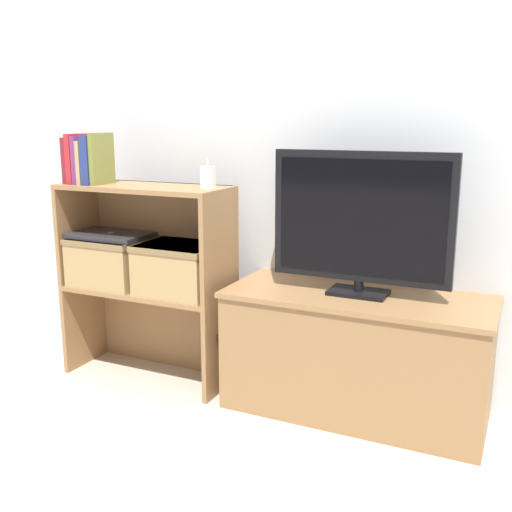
# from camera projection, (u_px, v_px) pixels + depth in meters

# --- Properties ---
(ground_plane) EXTENTS (16.00, 16.00, 0.00)m
(ground_plane) POSITION_uv_depth(u_px,v_px,m) (240.00, 412.00, 2.37)
(ground_plane) COLOR #BCB2A3
(wall_back) EXTENTS (10.00, 0.05, 2.40)m
(wall_back) POSITION_uv_depth(u_px,v_px,m) (286.00, 102.00, 2.50)
(wall_back) COLOR silver
(wall_back) RESTS_ON ground_plane
(tv_stand) EXTENTS (1.01, 0.44, 0.48)m
(tv_stand) POSITION_uv_depth(u_px,v_px,m) (356.00, 353.00, 2.33)
(tv_stand) COLOR olive
(tv_stand) RESTS_ON ground_plane
(tv) EXTENTS (0.68, 0.14, 0.54)m
(tv) POSITION_uv_depth(u_px,v_px,m) (361.00, 220.00, 2.21)
(tv) COLOR black
(tv) RESTS_ON tv_stand
(bookshelf_lower_tier) EXTENTS (0.75, 0.30, 0.41)m
(bookshelf_lower_tier) POSITION_uv_depth(u_px,v_px,m) (156.00, 316.00, 2.71)
(bookshelf_lower_tier) COLOR olive
(bookshelf_lower_tier) RESTS_ON ground_plane
(bookshelf_upper_tier) EXTENTS (0.75, 0.30, 0.45)m
(bookshelf_upper_tier) POSITION_uv_depth(u_px,v_px,m) (153.00, 222.00, 2.61)
(bookshelf_upper_tier) COLOR olive
(bookshelf_upper_tier) RESTS_ON bookshelf_lower_tier
(book_maroon) EXTENTS (0.02, 0.13, 0.20)m
(book_maroon) POSITION_uv_depth(u_px,v_px,m) (74.00, 160.00, 2.60)
(book_maroon) COLOR maroon
(book_maroon) RESTS_ON bookshelf_upper_tier
(book_crimson) EXTENTS (0.03, 0.15, 0.21)m
(book_crimson) POSITION_uv_depth(u_px,v_px,m) (80.00, 159.00, 2.59)
(book_crimson) COLOR #B22328
(book_crimson) RESTS_ON bookshelf_upper_tier
(book_plum) EXTENTS (0.02, 0.15, 0.20)m
(book_plum) POSITION_uv_depth(u_px,v_px,m) (85.00, 160.00, 2.58)
(book_plum) COLOR #6B2D66
(book_plum) RESTS_ON bookshelf_upper_tier
(book_tan) EXTENTS (0.02, 0.16, 0.18)m
(book_tan) POSITION_uv_depth(u_px,v_px,m) (90.00, 162.00, 2.57)
(book_tan) COLOR tan
(book_tan) RESTS_ON bookshelf_upper_tier
(book_navy) EXTENTS (0.04, 0.16, 0.21)m
(book_navy) POSITION_uv_depth(u_px,v_px,m) (96.00, 160.00, 2.55)
(book_navy) COLOR navy
(book_navy) RESTS_ON bookshelf_upper_tier
(book_olive) EXTENTS (0.02, 0.14, 0.22)m
(book_olive) POSITION_uv_depth(u_px,v_px,m) (102.00, 159.00, 2.54)
(book_olive) COLOR olive
(book_olive) RESTS_ON bookshelf_upper_tier
(baby_monitor) EXTENTS (0.05, 0.04, 0.12)m
(baby_monitor) POSITION_uv_depth(u_px,v_px,m) (208.00, 177.00, 2.39)
(baby_monitor) COLOR white
(baby_monitor) RESTS_ON bookshelf_upper_tier
(storage_basket_left) EXTENTS (0.33, 0.27, 0.21)m
(storage_basket_left) POSITION_uv_depth(u_px,v_px,m) (112.00, 259.00, 2.66)
(storage_basket_left) COLOR tan
(storage_basket_left) RESTS_ON bookshelf_lower_tier
(storage_basket_right) EXTENTS (0.33, 0.27, 0.21)m
(storage_basket_right) POSITION_uv_depth(u_px,v_px,m) (179.00, 267.00, 2.51)
(storage_basket_right) COLOR tan
(storage_basket_right) RESTS_ON bookshelf_lower_tier
(laptop) EXTENTS (0.34, 0.22, 0.02)m
(laptop) POSITION_uv_depth(u_px,v_px,m) (111.00, 235.00, 2.64)
(laptop) COLOR #2D2D33
(laptop) RESTS_ON storage_basket_left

